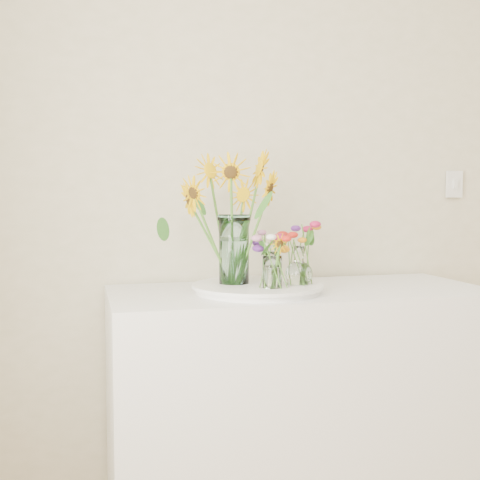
{
  "coord_description": "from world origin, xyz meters",
  "views": [
    {
      "loc": [
        -1.31,
        -0.15,
        1.24
      ],
      "look_at": [
        -0.78,
        1.87,
        1.09
      ],
      "focal_mm": 45.0,
      "sensor_mm": 36.0,
      "label": 1
    }
  ],
  "objects_px": {
    "counter": "(300,408)",
    "small_vase_c": "(272,267)",
    "tray": "(258,289)",
    "small_vase_a": "(272,273)",
    "small_vase_b": "(299,266)",
    "mason_jar": "(234,250)"
  },
  "relations": [
    {
      "from": "counter",
      "to": "mason_jar",
      "type": "distance_m",
      "value": 0.65
    },
    {
      "from": "small_vase_a",
      "to": "small_vase_b",
      "type": "xyz_separation_m",
      "value": [
        0.12,
        0.06,
        0.01
      ]
    },
    {
      "from": "tray",
      "to": "mason_jar",
      "type": "bearing_deg",
      "value": 152.21
    },
    {
      "from": "mason_jar",
      "to": "counter",
      "type": "bearing_deg",
      "value": -1.22
    },
    {
      "from": "counter",
      "to": "small_vase_b",
      "type": "distance_m",
      "value": 0.55
    },
    {
      "from": "tray",
      "to": "small_vase_a",
      "type": "xyz_separation_m",
      "value": [
        0.02,
        -0.1,
        0.07
      ]
    },
    {
      "from": "small_vase_a",
      "to": "small_vase_b",
      "type": "relative_size",
      "value": 0.81
    },
    {
      "from": "small_vase_c",
      "to": "counter",
      "type": "bearing_deg",
      "value": -26.88
    },
    {
      "from": "counter",
      "to": "small_vase_a",
      "type": "height_order",
      "value": "small_vase_a"
    },
    {
      "from": "small_vase_a",
      "to": "small_vase_b",
      "type": "bearing_deg",
      "value": 25.05
    },
    {
      "from": "tray",
      "to": "small_vase_b",
      "type": "relative_size",
      "value": 3.13
    },
    {
      "from": "counter",
      "to": "tray",
      "type": "height_order",
      "value": "tray"
    },
    {
      "from": "counter",
      "to": "tray",
      "type": "bearing_deg",
      "value": -168.8
    },
    {
      "from": "counter",
      "to": "small_vase_c",
      "type": "distance_m",
      "value": 0.54
    },
    {
      "from": "counter",
      "to": "mason_jar",
      "type": "bearing_deg",
      "value": 178.78
    },
    {
      "from": "counter",
      "to": "small_vase_b",
      "type": "xyz_separation_m",
      "value": [
        -0.04,
        -0.08,
        0.55
      ]
    },
    {
      "from": "counter",
      "to": "small_vase_c",
      "type": "bearing_deg",
      "value": 153.12
    },
    {
      "from": "tray",
      "to": "mason_jar",
      "type": "xyz_separation_m",
      "value": [
        -0.08,
        0.04,
        0.14
      ]
    },
    {
      "from": "mason_jar",
      "to": "small_vase_c",
      "type": "height_order",
      "value": "mason_jar"
    },
    {
      "from": "tray",
      "to": "small_vase_a",
      "type": "height_order",
      "value": "small_vase_a"
    },
    {
      "from": "small_vase_c",
      "to": "small_vase_b",
      "type": "bearing_deg",
      "value": -63.93
    },
    {
      "from": "small_vase_a",
      "to": "small_vase_c",
      "type": "distance_m",
      "value": 0.19
    }
  ]
}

